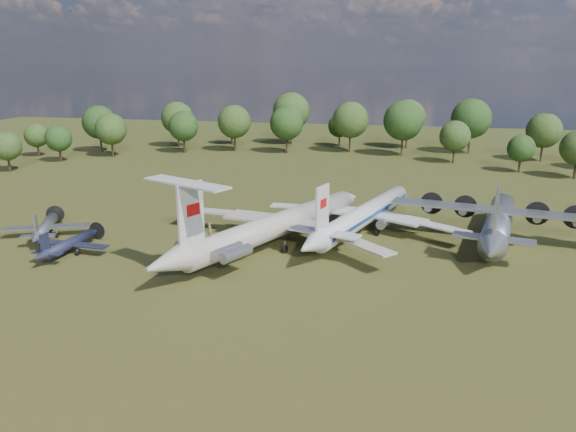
% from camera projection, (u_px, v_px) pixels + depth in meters
% --- Properties ---
extents(ground, '(300.00, 300.00, 0.00)m').
position_uv_depth(ground, '(248.00, 241.00, 79.43)').
color(ground, '#253A13').
rests_on(ground, ground).
extents(il62_airliner, '(52.23, 57.58, 4.60)m').
position_uv_depth(il62_airliner, '(277.00, 230.00, 76.77)').
color(il62_airliner, silver).
rests_on(il62_airliner, ground).
extents(tu104_jet, '(41.91, 48.72, 4.14)m').
position_uv_depth(tu104_jet, '(365.00, 218.00, 83.17)').
color(tu104_jet, silver).
rests_on(tu104_jet, ground).
extents(an12_transport, '(35.97, 38.80, 4.44)m').
position_uv_depth(an12_transport, '(498.00, 226.00, 78.62)').
color(an12_transport, gray).
rests_on(an12_transport, ground).
extents(small_prop_west, '(11.12, 14.70, 2.08)m').
position_uv_depth(small_prop_west, '(69.00, 246.00, 73.82)').
color(small_prop_west, '#151C30').
rests_on(small_prop_west, ground).
extents(small_prop_northwest, '(17.09, 19.26, 2.33)m').
position_uv_depth(small_prop_northwest, '(46.00, 230.00, 80.70)').
color(small_prop_northwest, '#ABAEB4').
rests_on(small_prop_northwest, ground).
extents(person_on_il62, '(0.73, 0.65, 1.67)m').
position_uv_depth(person_on_il62, '(210.00, 230.00, 66.03)').
color(person_on_il62, '#9B764F').
rests_on(person_on_il62, il62_airliner).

